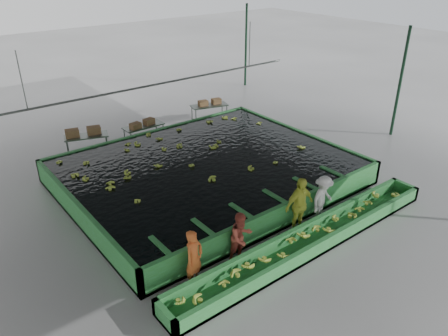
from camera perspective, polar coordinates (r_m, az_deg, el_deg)
ground at (r=15.51m, az=1.14°, el=-3.96°), size 80.00×80.00×0.00m
shed_roof at (r=13.65m, az=1.33°, el=14.41°), size 20.00×22.00×0.04m
shed_posts at (r=14.39m, az=1.23°, el=4.63°), size 20.00×22.00×5.00m
flotation_tank at (r=16.33m, az=-2.16°, el=-0.48°), size 10.00×8.00×0.90m
tank_water at (r=16.15m, az=-2.18°, el=0.78°), size 9.70×7.70×0.00m
sorting_trough at (r=13.24m, az=11.13°, el=-9.22°), size 10.00×1.00×0.50m
cableway_rail at (r=18.17m, az=-8.92°, el=10.72°), size 0.08×0.08×14.00m
rail_hanger_left at (r=16.19m, az=-24.92°, el=10.29°), size 0.04×0.04×2.00m
rail_hanger_right at (r=20.76m, az=3.36°, el=15.81°), size 0.04×0.04×2.00m
worker_a at (r=11.44m, az=-3.94°, el=-11.68°), size 0.69×0.57×1.63m
worker_b at (r=12.22m, az=2.25°, el=-9.04°), size 0.76×0.59×1.54m
worker_c at (r=13.50m, az=9.80°, el=-4.85°), size 1.11×0.50×1.86m
worker_d at (r=14.32m, az=12.77°, el=-3.89°), size 1.10×0.76×1.56m
packing_table_left at (r=19.64m, az=-17.41°, el=2.98°), size 1.94×1.27×0.82m
packing_table_mid at (r=20.13m, az=-10.38°, el=4.40°), size 1.83×0.76×0.83m
packing_table_right at (r=22.47m, az=-1.92°, el=7.22°), size 1.98×1.22×0.84m
box_stack_left at (r=19.55m, az=-17.86°, el=4.11°), size 1.50×0.76×0.31m
box_stack_mid at (r=19.87m, az=-10.59°, el=5.37°), size 1.25×0.53×0.26m
box_stack_right at (r=22.39m, az=-1.87°, el=8.29°), size 1.24×0.55×0.26m
floating_bananas at (r=16.75m, az=-3.79°, el=1.72°), size 9.21×6.28×0.13m
trough_bananas at (r=13.15m, az=11.19°, el=-8.69°), size 8.53×0.57×0.11m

